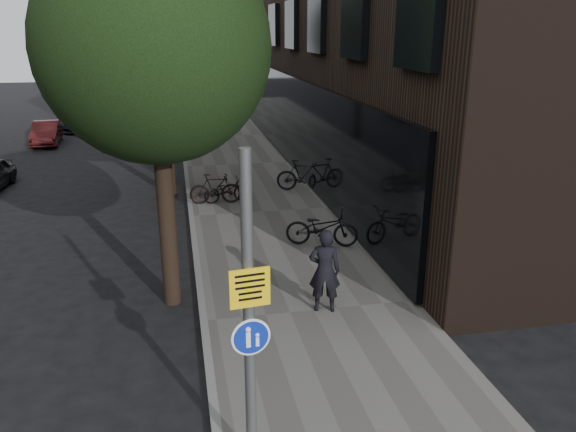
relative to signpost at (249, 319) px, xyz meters
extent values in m
plane|color=black|center=(1.58, 0.64, -2.28)|extent=(120.00, 120.00, 0.00)
cube|color=#5D5B56|center=(1.83, 10.64, -2.22)|extent=(4.50, 60.00, 0.12)
cube|color=slate|center=(-0.42, 10.64, -2.21)|extent=(0.15, 60.00, 0.13)
cylinder|color=black|center=(-1.02, 5.14, -0.68)|extent=(0.36, 0.36, 3.20)
sphere|color=black|center=(-1.02, 5.14, 3.02)|extent=(4.40, 4.40, 4.40)
sphere|color=black|center=(-0.62, 5.94, 2.02)|extent=(2.64, 2.64, 2.64)
cylinder|color=black|center=(-1.02, 13.64, -0.68)|extent=(0.36, 0.36, 3.20)
sphere|color=black|center=(-1.02, 13.64, 3.02)|extent=(5.00, 5.00, 5.00)
sphere|color=black|center=(-0.62, 14.44, 2.02)|extent=(3.00, 3.00, 3.00)
cylinder|color=black|center=(-1.02, 22.64, -0.68)|extent=(0.36, 0.36, 3.20)
sphere|color=black|center=(-1.02, 22.64, 3.02)|extent=(5.00, 5.00, 5.00)
sphere|color=black|center=(-0.62, 23.44, 2.02)|extent=(3.00, 3.00, 3.00)
cylinder|color=#595B5E|center=(0.00, 0.00, -0.02)|extent=(0.14, 0.14, 4.27)
cube|color=#E4B30C|center=(0.00, 0.00, 0.45)|extent=(0.49, 0.09, 0.49)
cylinder|color=#0E249D|center=(0.00, 0.00, -0.21)|extent=(0.44, 0.07, 0.44)
cylinder|color=white|center=(0.00, 0.00, -0.21)|extent=(0.49, 0.07, 0.49)
imported|color=black|center=(2.03, 3.94, -1.27)|extent=(0.72, 0.56, 1.77)
imported|color=black|center=(2.90, 7.46, -1.65)|extent=(2.03, 1.26, 1.01)
imported|color=black|center=(3.58, 12.72, -1.60)|extent=(1.93, 1.04, 1.12)
imported|color=black|center=(0.80, 11.92, -1.75)|extent=(1.64, 0.91, 0.82)
imported|color=black|center=(0.42, 11.81, -1.65)|extent=(1.70, 0.58, 1.01)
imported|color=#59191A|center=(-7.16, 24.07, -1.70)|extent=(1.47, 3.56, 1.15)
imported|color=#1C2232|center=(-6.25, 28.35, -1.69)|extent=(2.06, 4.21, 1.18)
camera|label=1|loc=(-0.73, -6.05, 3.37)|focal=35.00mm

